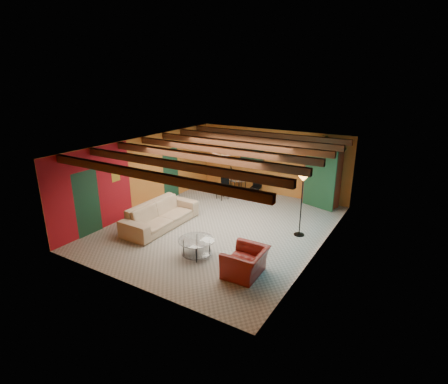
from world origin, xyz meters
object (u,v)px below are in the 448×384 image
Objects in this scene: dining_table at (238,184)px; potted_plant at (325,141)px; coffee_table at (197,248)px; floor_lamp at (301,205)px; sofa at (161,215)px; armchair at (245,262)px; vase at (238,169)px; armoire at (322,177)px.

dining_table is 3.86m from potted_plant.
coffee_table is 0.50× the size of floor_lamp.
potted_plant is (3.27, 0.64, 1.97)m from dining_table.
sofa is at bearing 154.73° from coffee_table.
floor_lamp is 3.33m from potted_plant.
vase reaches higher than armchair.
dining_table is (0.64, 4.07, 0.10)m from sofa.
sofa is 6.16m from armoire.
sofa is 13.89× the size of vase.
armoire is 1.11× the size of floor_lamp.
floor_lamp reaches higher than dining_table.
floor_lamp is (4.15, 1.73, 0.59)m from sofa.
sofa is 4.12m from dining_table.
armoire reaches higher than sofa.
dining_table is at bearing 0.00° from vase.
vase is at bearing -151.46° from armchair.
potted_plant is (-0.24, 2.98, 1.47)m from floor_lamp.
dining_table is at bearing -168.88° from potted_plant.
potted_plant reaches higher than vase.
floor_lamp reaches higher than armchair.
potted_plant is (0.00, 0.00, 1.37)m from armoire.
armchair is 2.09× the size of potted_plant.
floor_lamp is (1.97, 2.76, 0.74)m from coffee_table.
vase is at bearing -168.88° from potted_plant.
sofa is at bearing -157.32° from floor_lamp.
armchair is 0.55× the size of dining_table.
dining_table reaches higher than armchair.
armoire is 3.33m from vase.
sofa is 1.43× the size of dining_table.
potted_plant reaches higher than armchair.
floor_lamp reaches higher than sofa.
floor_lamp is 4.21m from vase.
armoire is 4.29× the size of potted_plant.
dining_table is at bearing -9.47° from sofa.
dining_table is 0.98× the size of floor_lamp.
armoire is 1.37m from potted_plant.
floor_lamp is at bearing -33.63° from dining_table.
sofa is 2.77× the size of coffee_table.
potted_plant reaches higher than floor_lamp.
potted_plant reaches higher than coffee_table.
coffee_table is at bearing -97.38° from armchair.
coffee_table is 5.33m from dining_table.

